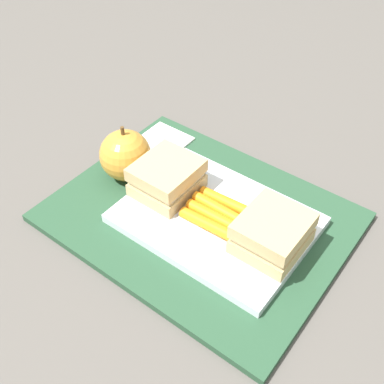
% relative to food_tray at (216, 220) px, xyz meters
% --- Properties ---
extents(ground_plane, '(2.40, 2.40, 0.00)m').
position_rel_food_tray_xyz_m(ground_plane, '(0.03, 0.00, -0.02)').
color(ground_plane, '#56514C').
extents(lunchbag_mat, '(0.36, 0.28, 0.01)m').
position_rel_food_tray_xyz_m(lunchbag_mat, '(0.03, 0.00, -0.01)').
color(lunchbag_mat, '#284C33').
rests_on(lunchbag_mat, ground_plane).
extents(food_tray, '(0.23, 0.17, 0.01)m').
position_rel_food_tray_xyz_m(food_tray, '(0.00, 0.00, 0.00)').
color(food_tray, white).
rests_on(food_tray, lunchbag_mat).
extents(sandwich_half_left, '(0.07, 0.08, 0.04)m').
position_rel_food_tray_xyz_m(sandwich_half_left, '(-0.08, 0.00, 0.03)').
color(sandwich_half_left, tan).
rests_on(sandwich_half_left, food_tray).
extents(sandwich_half_right, '(0.07, 0.08, 0.04)m').
position_rel_food_tray_xyz_m(sandwich_half_right, '(0.08, 0.00, 0.03)').
color(sandwich_half_right, tan).
rests_on(sandwich_half_right, food_tray).
extents(carrot_sticks_bundle, '(0.08, 0.06, 0.02)m').
position_rel_food_tray_xyz_m(carrot_sticks_bundle, '(-0.00, 0.00, 0.01)').
color(carrot_sticks_bundle, orange).
rests_on(carrot_sticks_bundle, food_tray).
extents(apple, '(0.07, 0.07, 0.08)m').
position_rel_food_tray_xyz_m(apple, '(0.15, 0.00, 0.03)').
color(apple, gold).
rests_on(apple, lunchbag_mat).
extents(paper_napkin, '(0.07, 0.07, 0.00)m').
position_rel_food_tray_xyz_m(paper_napkin, '(0.16, -0.09, -0.00)').
color(paper_napkin, white).
rests_on(paper_napkin, lunchbag_mat).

